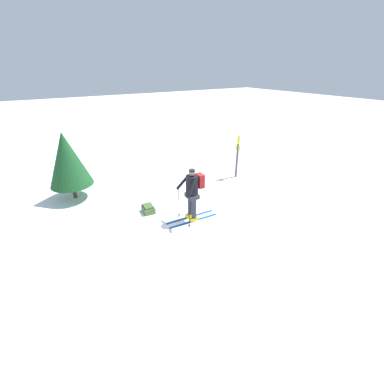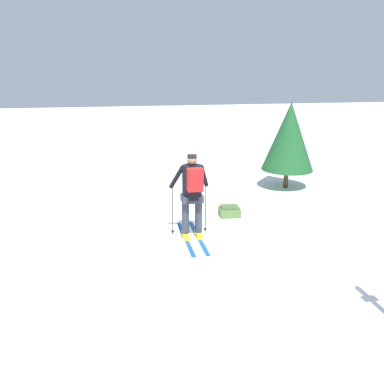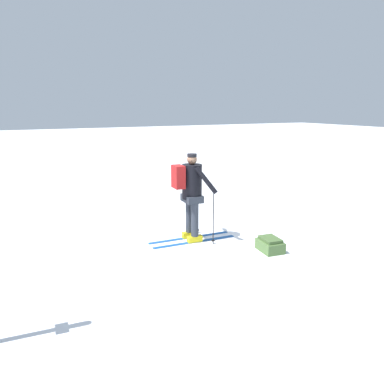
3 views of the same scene
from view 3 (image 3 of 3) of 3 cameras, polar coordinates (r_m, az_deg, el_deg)
The scene contains 3 objects.
ground_plane at distance 7.74m, azimuth 0.41°, elevation -7.22°, with size 80.00×80.00×0.00m, color white.
skier at distance 7.39m, azimuth -0.17°, elevation 0.30°, with size 0.87×1.78×1.77m.
dropped_backpack at distance 7.25m, azimuth 11.81°, elevation -7.88°, with size 0.53×0.43×0.26m.
Camera 3 is at (6.45, -3.33, 2.68)m, focal length 35.00 mm.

